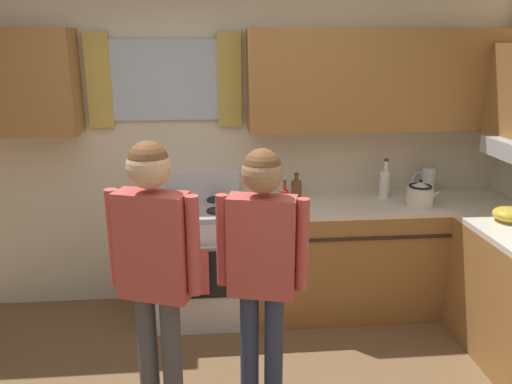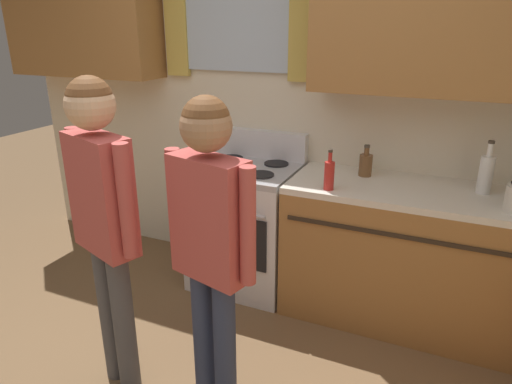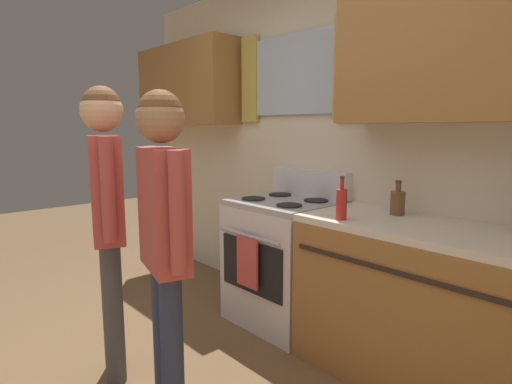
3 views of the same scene
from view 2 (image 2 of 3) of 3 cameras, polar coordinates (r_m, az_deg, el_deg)
back_wall_unit at (r=3.21m, az=4.91°, el=14.38°), size 4.60×0.42×2.60m
stove_oven at (r=3.33m, az=-1.24°, el=-3.94°), size 0.71×0.67×1.10m
bottle_squat_brown at (r=3.04m, az=13.46°, el=3.37°), size 0.08×0.08×0.21m
bottle_milk_white at (r=2.95m, az=26.66°, el=2.07°), size 0.08×0.08×0.31m
bottle_sauce_red at (r=2.74m, az=9.09°, el=2.15°), size 0.06×0.06×0.25m
adult_left at (r=2.27m, az=-18.50°, el=-1.71°), size 0.48×0.27×1.63m
adult_in_plaid at (r=1.99m, az=-5.74°, el=-4.87°), size 0.48×0.24×1.57m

